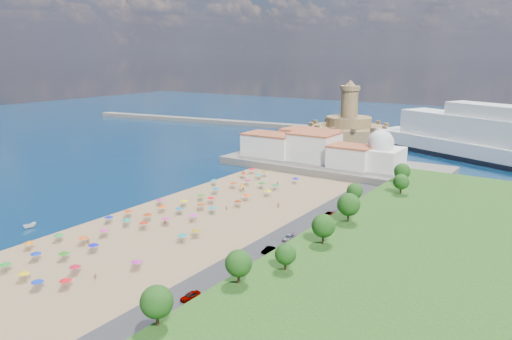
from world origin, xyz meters
The scene contains 11 objects.
ground centered at (0.00, 0.00, 0.00)m, with size 700.00×700.00×0.00m, color #071938.
terrace centered at (10.00, 73.00, 1.50)m, with size 90.00×36.00×3.00m, color #59544C.
jetty centered at (-12.00, 108.00, 1.20)m, with size 18.00×70.00×2.40m, color #59544C.
breakwater centered at (-110.00, 153.00, 1.30)m, with size 200.00×7.00×2.60m, color #59544C.
waterfront_buildings centered at (-3.05, 73.64, 7.88)m, with size 57.00×29.00×11.00m.
domed_building centered at (30.00, 71.00, 8.97)m, with size 16.00×16.00×15.00m.
fortress centered at (-12.00, 138.00, 6.68)m, with size 40.00×40.00×32.40m.
beach_parasols centered at (-1.52, -10.94, 2.15)m, with size 33.74×114.24×2.20m.
beachgoers centered at (1.30, -0.99, 1.14)m, with size 35.14×101.18×1.89m.
parked_cars centered at (36.00, -5.92, 1.37)m, with size 2.68×73.43×1.44m.
hillside_trees centered at (47.67, -8.57, 9.86)m, with size 12.05×108.74×7.16m.
Camera 1 is at (94.27, -109.78, 46.13)m, focal length 35.00 mm.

